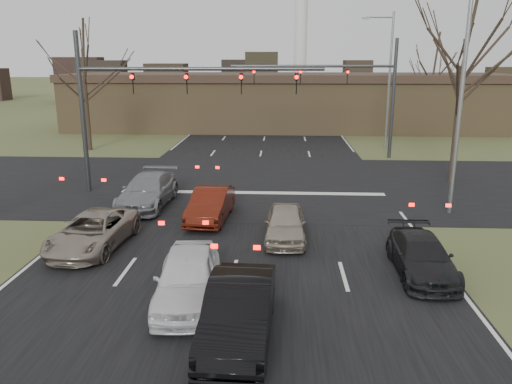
% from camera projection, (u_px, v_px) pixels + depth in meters
% --- Properties ---
extents(ground, '(360.00, 360.00, 0.00)m').
position_uv_depth(ground, '(223.00, 322.00, 13.04)').
color(ground, '#48512B').
rests_on(ground, ground).
extents(road_main, '(14.00, 300.00, 0.02)m').
position_uv_depth(road_main, '(271.00, 107.00, 70.93)').
color(road_main, black).
rests_on(road_main, ground).
extents(road_cross, '(200.00, 14.00, 0.02)m').
position_uv_depth(road_cross, '(254.00, 183.00, 27.51)').
color(road_cross, black).
rests_on(road_cross, ground).
extents(building, '(42.40, 10.40, 5.30)m').
position_uv_depth(building, '(287.00, 101.00, 48.92)').
color(building, olive).
rests_on(building, ground).
extents(mast_arm_near, '(12.12, 0.24, 8.00)m').
position_uv_depth(mast_arm_near, '(146.00, 92.00, 24.54)').
color(mast_arm_near, '#383A3D').
rests_on(mast_arm_near, ground).
extents(mast_arm_far, '(11.12, 0.24, 8.00)m').
position_uv_depth(mast_arm_far, '(352.00, 84.00, 33.64)').
color(mast_arm_far, '#383A3D').
rests_on(mast_arm_far, ground).
extents(streetlight_right_near, '(2.34, 0.25, 10.00)m').
position_uv_depth(streetlight_right_near, '(458.00, 86.00, 20.82)').
color(streetlight_right_near, gray).
rests_on(streetlight_right_near, ground).
extents(streetlight_right_far, '(2.34, 0.25, 10.00)m').
position_uv_depth(streetlight_right_far, '(387.00, 74.00, 37.19)').
color(streetlight_right_far, gray).
rests_on(streetlight_right_far, ground).
extents(tree_right_near, '(6.90, 6.90, 11.50)m').
position_uv_depth(tree_right_near, '(468.00, 14.00, 25.64)').
color(tree_right_near, black).
rests_on(tree_right_near, ground).
extents(tree_left_far, '(5.70, 5.70, 9.50)m').
position_uv_depth(tree_left_far, '(82.00, 49.00, 35.91)').
color(tree_left_far, black).
rests_on(tree_left_far, ground).
extents(tree_right_far, '(5.40, 5.40, 9.00)m').
position_uv_depth(tree_right_far, '(435.00, 56.00, 44.28)').
color(tree_right_far, black).
rests_on(tree_right_far, ground).
extents(car_silver_suv, '(2.49, 4.76, 1.28)m').
position_uv_depth(car_silver_suv, '(93.00, 231.00, 17.99)').
color(car_silver_suv, gray).
rests_on(car_silver_suv, ground).
extents(car_white_sedan, '(2.12, 4.48, 1.48)m').
position_uv_depth(car_white_sedan, '(188.00, 277.00, 13.98)').
color(car_white_sedan, white).
rests_on(car_white_sedan, ground).
extents(car_black_hatch, '(1.72, 4.53, 1.48)m').
position_uv_depth(car_black_hatch, '(239.00, 311.00, 12.11)').
color(car_black_hatch, black).
rests_on(car_black_hatch, ground).
extents(car_charcoal_sedan, '(1.74, 4.17, 1.21)m').
position_uv_depth(car_charcoal_sedan, '(422.00, 256.00, 15.83)').
color(car_charcoal_sedan, black).
rests_on(car_charcoal_sedan, ground).
extents(car_grey_ahead, '(2.19, 5.06, 1.45)m').
position_uv_depth(car_grey_ahead, '(148.00, 191.00, 23.25)').
color(car_grey_ahead, gray).
rests_on(car_grey_ahead, ground).
extents(car_red_ahead, '(1.73, 4.22, 1.36)m').
position_uv_depth(car_red_ahead, '(211.00, 204.00, 21.18)').
color(car_red_ahead, '#50160B').
rests_on(car_red_ahead, ground).
extents(car_silver_ahead, '(1.58, 3.81, 1.29)m').
position_uv_depth(car_silver_ahead, '(285.00, 223.00, 18.86)').
color(car_silver_ahead, '#A89C88').
rests_on(car_silver_ahead, ground).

